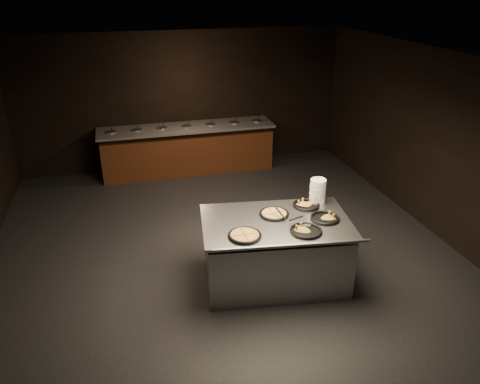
% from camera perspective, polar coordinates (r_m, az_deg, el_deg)
% --- Properties ---
extents(room, '(7.02, 8.02, 2.92)m').
position_cam_1_polar(room, '(6.54, -1.79, 2.88)').
color(room, black).
rests_on(room, ground).
extents(salad_bar, '(3.70, 0.83, 1.18)m').
position_cam_1_polar(salad_bar, '(10.18, -6.36, 4.89)').
color(salad_bar, '#5D2815').
rests_on(salad_bar, ground).
extents(serving_counter, '(2.12, 1.52, 0.94)m').
position_cam_1_polar(serving_counter, '(6.48, 4.29, -7.37)').
color(serving_counter, '#ACAEB3').
rests_on(serving_counter, ground).
extents(plate_stack, '(0.23, 0.23, 0.35)m').
position_cam_1_polar(plate_stack, '(6.74, 9.46, 0.12)').
color(plate_stack, white).
rests_on(plate_stack, serving_counter).
extents(pan_veggie_whole, '(0.42, 0.42, 0.04)m').
position_cam_1_polar(pan_veggie_whole, '(5.85, 0.57, -5.29)').
color(pan_veggie_whole, black).
rests_on(pan_veggie_whole, serving_counter).
extents(pan_cheese_whole, '(0.40, 0.40, 0.04)m').
position_cam_1_polar(pan_cheese_whole, '(6.37, 4.18, -2.65)').
color(pan_cheese_whole, black).
rests_on(pan_cheese_whole, serving_counter).
extents(pan_cheese_slices_a, '(0.38, 0.38, 0.04)m').
position_cam_1_polar(pan_cheese_slices_a, '(6.66, 8.08, -1.57)').
color(pan_cheese_slices_a, black).
rests_on(pan_cheese_slices_a, serving_counter).
extents(pan_cheese_slices_b, '(0.41, 0.41, 0.04)m').
position_cam_1_polar(pan_cheese_slices_b, '(6.01, 8.05, -4.68)').
color(pan_cheese_slices_b, black).
rests_on(pan_cheese_slices_b, serving_counter).
extents(pan_veggie_slices, '(0.39, 0.39, 0.04)m').
position_cam_1_polar(pan_veggie_slices, '(6.35, 10.30, -3.13)').
color(pan_veggie_slices, black).
rests_on(pan_veggie_slices, serving_counter).
extents(server_left, '(0.24, 0.29, 0.17)m').
position_cam_1_polar(server_left, '(6.26, 4.53, -2.60)').
color(server_left, '#ACAEB3').
rests_on(server_left, serving_counter).
extents(server_right, '(0.27, 0.19, 0.15)m').
position_cam_1_polar(server_right, '(6.13, 7.23, -3.46)').
color(server_right, '#ACAEB3').
rests_on(server_right, serving_counter).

